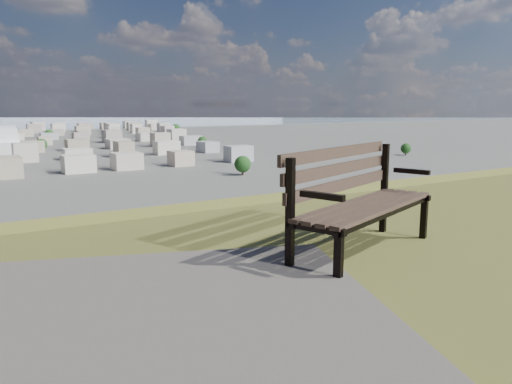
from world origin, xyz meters
TOP-DOWN VIEW (x-y plane):
  - park_bench at (0.53, 1.54)m, footprint 2.00×1.24m

SIDE VIEW (x-z plane):
  - park_bench at x=0.53m, z-range 25.07..26.07m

